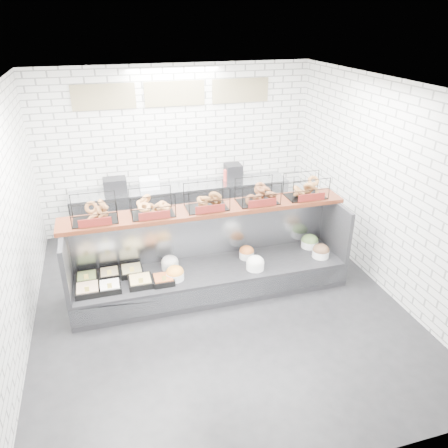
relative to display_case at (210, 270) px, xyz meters
name	(u,v)px	position (x,y,z in m)	size (l,w,h in m)	color
ground	(217,302)	(0.01, -0.34, -0.33)	(5.50, 5.50, 0.00)	black
room_shell	(204,152)	(0.01, 0.26, 1.73)	(5.02, 5.51, 3.01)	white
display_case	(210,270)	(0.00, 0.00, 0.00)	(4.00, 0.90, 1.20)	black
bagel_shelf	(207,200)	(0.01, 0.18, 1.05)	(4.10, 0.50, 0.40)	#3F190D
prep_counter	(182,207)	(0.01, 2.09, 0.14)	(4.00, 0.60, 1.20)	#93969B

